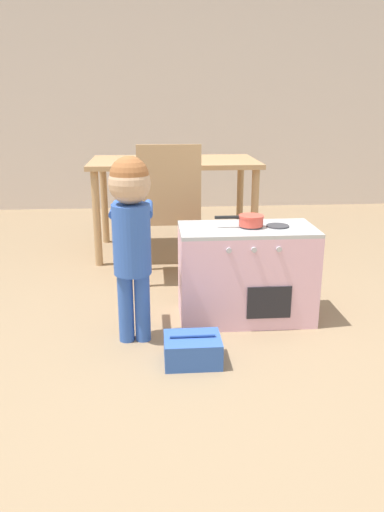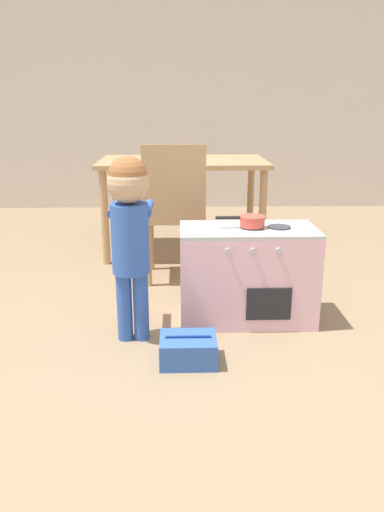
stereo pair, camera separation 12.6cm
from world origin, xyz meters
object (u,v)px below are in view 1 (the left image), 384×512
Objects in this scene: toy_basket at (193,350)px; dining_table at (174,172)px; child_figure at (131,222)px; play_kitchen at (246,273)px; toy_pot at (250,220)px; dining_chair_near at (169,210)px.

toy_basket is 0.21× the size of dining_table.
child_figure is at bearing 137.65° from toy_basket.
play_kitchen is 2.77× the size of toy_pot.
dining_chair_near reaches higher than toy_basket.
toy_basket is (0.28, -0.25, -0.56)m from child_figure.
play_kitchen is at bearing 20.55° from child_figure.
toy_basket is (-0.33, -0.48, -0.20)m from play_kitchen.
child_figure is (-0.61, -0.23, 0.36)m from play_kitchen.
play_kitchen reaches higher than toy_basket.
toy_basket is at bearing -125.67° from toy_pot.
dining_table reaches higher than play_kitchen.
dining_chair_near is (-0.40, 0.63, 0.23)m from play_kitchen.
play_kitchen is 2.77× the size of toy_basket.
toy_basket is 1.20m from dining_chair_near.
toy_pot is 0.29× the size of dining_chair_near.
toy_pot is at bearing 2.01° from play_kitchen.
dining_table is at bearing 104.10° from play_kitchen.
child_figure reaches higher than toy_pot.
toy_pot is at bearing -75.34° from dining_table.
play_kitchen is 0.78× the size of child_figure.
child_figure is 0.67m from toy_basket.
toy_basket is at bearing -89.98° from dining_table.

